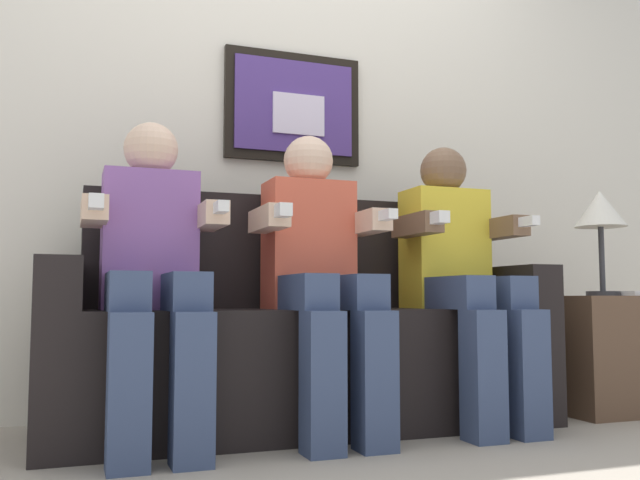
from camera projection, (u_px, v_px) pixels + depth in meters
name	position (u px, v px, depth m)	size (l,w,h in m)	color
ground_plane	(335.00, 446.00, 2.28)	(5.59, 5.59, 0.00)	#9E9384
back_wall_assembly	(274.00, 119.00, 3.11)	(4.30, 0.10, 2.60)	silver
couch	(304.00, 345.00, 2.61)	(1.90, 0.58, 0.90)	black
person_on_left	(153.00, 263.00, 2.28)	(0.46, 0.56, 1.11)	#8C59A5
person_in_middle	(319.00, 266.00, 2.48)	(0.46, 0.56, 1.11)	#D8593F
person_on_right	(461.00, 268.00, 2.68)	(0.46, 0.56, 1.11)	yellow
side_table_right	(597.00, 354.00, 2.95)	(0.40, 0.40, 0.50)	brown
table_lamp	(600.00, 214.00, 3.00)	(0.22, 0.22, 0.46)	#333338
spare_remote_on_table	(626.00, 293.00, 2.94)	(0.04, 0.13, 0.02)	white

